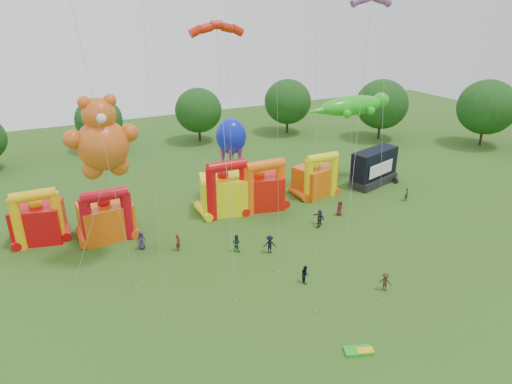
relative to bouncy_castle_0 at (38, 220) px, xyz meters
name	(u,v)px	position (x,y,z in m)	size (l,w,h in m)	color
ground	(361,365)	(19.33, -29.58, -2.35)	(160.00, 160.00, 0.00)	#355417
tree_ring	(348,290)	(18.11, -28.95, 3.91)	(127.00, 129.14, 12.07)	#352314
bouncy_castle_0	(38,220)	(0.00, 0.00, 0.00)	(5.61, 4.90, 6.16)	red
bouncy_castle_1	(106,218)	(6.53, -2.45, -0.07)	(5.59, 4.67, 6.00)	#E3570C
bouncy_castle_2	(224,192)	(20.25, -2.06, 0.28)	(6.15, 5.40, 6.92)	#FFF20D
bouncy_castle_3	(260,189)	(24.78, -2.62, 0.12)	(6.28, 5.46, 6.51)	red
bouncy_castle_4	(316,178)	(33.07, -2.24, -0.06)	(5.68, 4.99, 6.00)	#E15E0C
stage_trailer	(374,167)	(42.43, -2.45, 0.03)	(8.06, 4.89, 4.93)	black
teddy_bear_kite	(98,170)	(5.88, -8.15, 7.41)	(7.50, 4.58, 16.39)	#CC5416
gecko_kite	(351,135)	(38.59, -1.72, 4.94)	(12.74, 6.96, 12.28)	green
octopus_kite	(232,165)	(22.13, -0.04, 2.77)	(4.42, 7.62, 10.59)	#0C1FBD
parafoil_kites	(284,137)	(21.56, -13.84, 9.88)	(31.27, 11.05, 27.99)	red
diamond_kites	(272,92)	(19.05, -16.12, 14.52)	(19.74, 16.95, 39.36)	red
folded_kite_bundle	(359,351)	(19.99, -28.50, -2.21)	(2.22, 1.62, 0.31)	green
spectator_0	(141,240)	(9.19, -6.58, -1.36)	(0.96, 0.63, 1.97)	#2F2A46
spectator_1	(178,242)	(12.51, -8.54, -1.43)	(0.67, 0.44, 1.83)	maroon
spectator_2	(236,243)	(17.79, -11.24, -1.42)	(0.90, 0.70, 1.86)	#173922
spectator_3	(270,244)	(20.69, -13.01, -1.38)	(1.25, 0.72, 1.93)	black
spectator_4	(319,221)	(28.23, -10.49, -1.53)	(0.96, 0.40, 1.64)	#3E3019
spectator_5	(320,217)	(28.72, -9.88, -1.43)	(1.70, 0.54, 1.84)	#23243B
spectator_6	(340,208)	(32.24, -8.85, -1.43)	(0.90, 0.58, 1.84)	#5B1A25
spectator_7	(407,194)	(42.41, -9.08, -1.48)	(0.63, 0.42, 1.74)	#173A27
spectator_8	(305,274)	(21.14, -19.10, -1.49)	(0.83, 0.65, 1.71)	black
spectator_9	(385,282)	(26.86, -23.19, -1.50)	(1.10, 0.63, 1.70)	#3B2817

